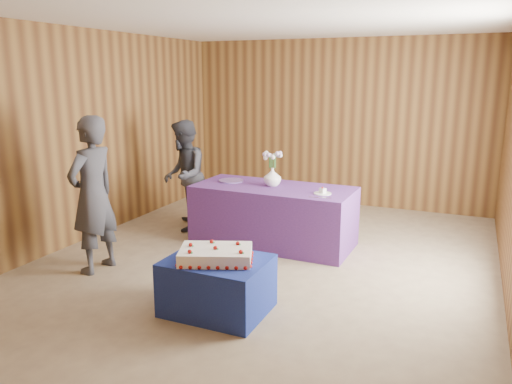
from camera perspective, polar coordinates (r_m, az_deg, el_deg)
The scene contains 13 objects.
ground at distance 5.89m, azimuth 1.25°, elevation -7.83°, with size 6.00×6.00×0.00m, color gray.
room_shell at distance 5.51m, azimuth 1.34°, elevation 9.96°, with size 5.04×6.04×2.72m.
cake_table at distance 4.63m, azimuth -4.44°, elevation -10.57°, with size 0.90×0.70×0.50m, color navy.
serving_table at distance 6.36m, azimuth 1.98°, elevation -2.69°, with size 2.00×0.90×0.75m, color #5D2E80.
sheet_cake at distance 4.49m, azimuth -4.62°, elevation -7.13°, with size 0.77×0.66×0.15m.
vase at distance 6.29m, azimuth 1.88°, elevation 1.73°, with size 0.22×0.22×0.23m, color white.
flower_spray at distance 6.24m, azimuth 1.90°, elevation 4.23°, with size 0.25×0.25×0.19m.
platter at distance 6.58m, azimuth -2.87°, elevation 1.30°, with size 0.32×0.32×0.02m, color #7352A5.
plate at distance 5.93m, azimuth 7.62°, elevation -0.17°, with size 0.21×0.21×0.01m, color white.
cake_slice at distance 5.92m, azimuth 7.63°, elevation 0.18°, with size 0.09×0.08×0.08m.
knife at distance 5.74m, azimuth 7.32°, elevation -0.64°, with size 0.26×0.02×0.00m, color silver.
guest_left at distance 5.65m, azimuth -18.16°, elevation -0.34°, with size 0.62×0.41×1.71m, color #3C3D47.
guest_right at distance 6.97m, azimuth -8.23°, elevation 1.89°, with size 0.74×0.58×1.53m, color #363841.
Camera 1 is at (2.08, -5.09, 2.11)m, focal length 35.00 mm.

